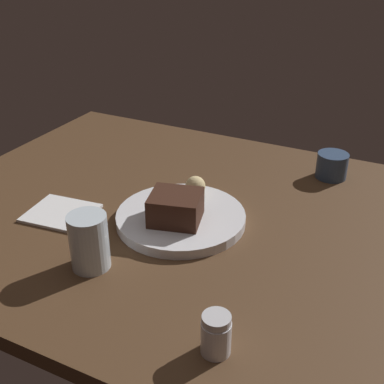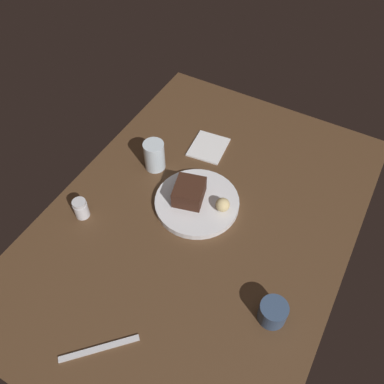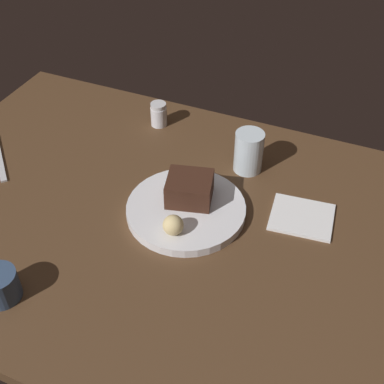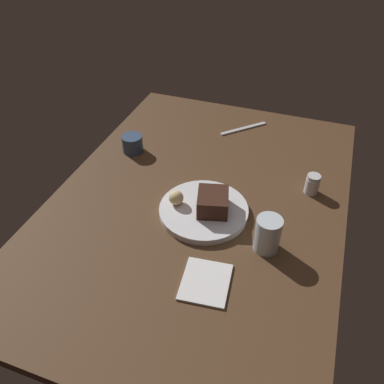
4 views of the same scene
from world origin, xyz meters
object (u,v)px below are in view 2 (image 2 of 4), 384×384
Objects in this scene: salt_shaker at (81,209)px; folded_napkin at (208,147)px; water_glass at (154,156)px; bread_roll at (223,205)px; dessert_plate at (197,202)px; chocolate_cake_slice at (189,192)px; coffee_cup at (273,312)px; butter_knife at (99,349)px.

salt_shaker is 0.49× the size of folded_napkin.
water_glass reaches higher than salt_shaker.
bread_roll is 40.99cm from salt_shaker.
chocolate_cake_slice reaches higher than dessert_plate.
chocolate_cake_slice is 41.44cm from coffee_cup.
bread_roll is 33.60cm from coffee_cup.
chocolate_cake_slice is 1.50× the size of salt_shaker.
folded_napkin is at bearing 155.52° from salt_shaker.
bread_roll is at bearing 119.93° from salt_shaker.
water_glass is 59.66cm from coffee_cup.
water_glass is at bearing -35.25° from folded_napkin.
folded_napkin is (-42.69, 19.44, -2.78)cm from salt_shaker.
folded_napkin is at bearing -160.59° from dessert_plate.
coffee_cup is 42.14cm from butter_knife.
bread_roll is 0.22× the size of butter_knife.
dessert_plate is 48.69cm from butter_knife.
dessert_plate is 4.03× the size of salt_shaker.
dessert_plate is 24.39cm from folded_napkin.
butter_knife is at bearing 3.48° from chocolate_cake_slice.
water_glass is at bearing -119.12° from coffee_cup.
bread_roll is at bearing 36.17° from butter_knife.
chocolate_cake_slice is at bearing 66.12° from water_glass.
water_glass reaches higher than chocolate_cake_slice.
coffee_cup is 60.75cm from folded_napkin.
bread_roll is 0.67× the size of salt_shaker.
dessert_plate reaches higher than butter_knife.
folded_napkin is at bearing -166.49° from chocolate_cake_slice.
chocolate_cake_slice is at bearing -121.43° from coffee_cup.
bread_roll reaches higher than butter_knife.
butter_knife is (49.44, -7.54, -3.80)cm from bread_roll.
salt_shaker is at bearing -17.09° from water_glass.
butter_knife is at bearing -50.34° from coffee_cup.
folded_napkin is (-44.84, -40.91, -2.62)cm from coffee_cup.
salt_shaker is 0.33× the size of butter_knife.
bread_roll reaches higher than folded_napkin.
bread_roll is 28.02cm from water_glass.
butter_knife is (28.99, 27.97, -2.83)cm from salt_shaker.
coffee_cup is at bearing 58.57° from chocolate_cake_slice.
salt_shaker is at bearing -54.43° from dessert_plate.
bread_roll is at bearing -132.31° from coffee_cup.
butter_knife is (26.84, -32.37, -2.67)cm from coffee_cup.
water_glass is at bearing 162.91° from salt_shaker.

